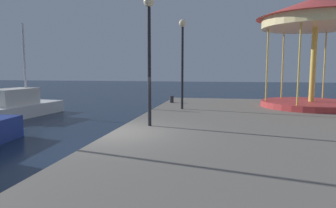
% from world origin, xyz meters
% --- Properties ---
extents(ground_plane, '(120.00, 120.00, 0.00)m').
position_xyz_m(ground_plane, '(0.00, 0.00, 0.00)').
color(ground_plane, '#162338').
extents(sailboat_white, '(2.83, 6.19, 5.50)m').
position_xyz_m(sailboat_white, '(-8.44, 6.41, 0.62)').
color(sailboat_white, white).
rests_on(sailboat_white, ground).
extents(carousel, '(5.88, 5.88, 5.61)m').
position_xyz_m(carousel, '(8.01, 7.84, 5.02)').
color(carousel, '#B23333').
rests_on(carousel, quay_dock).
extents(lamp_post_mid_promenade, '(0.36, 0.36, 4.41)m').
position_xyz_m(lamp_post_mid_promenade, '(0.95, 1.17, 3.81)').
color(lamp_post_mid_promenade, black).
rests_on(lamp_post_mid_promenade, quay_dock).
extents(lamp_post_far_end, '(0.36, 0.36, 4.39)m').
position_xyz_m(lamp_post_far_end, '(1.44, 5.87, 3.79)').
color(lamp_post_far_end, black).
rests_on(lamp_post_far_end, quay_dock).
extents(bollard_north, '(0.24, 0.24, 0.40)m').
position_xyz_m(bollard_north, '(0.43, 8.61, 1.00)').
color(bollard_north, '#2D2D33').
rests_on(bollard_north, quay_dock).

